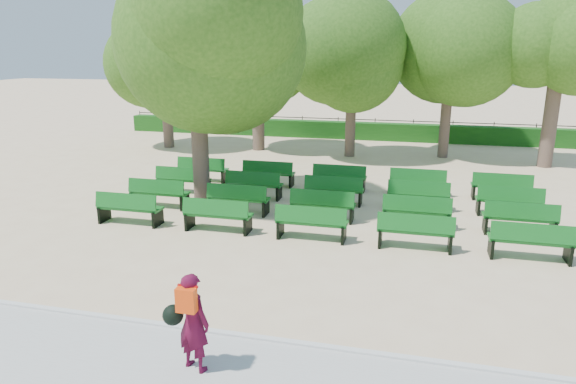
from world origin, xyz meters
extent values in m
plane|color=beige|center=(0.00, 0.00, 0.00)|extent=(120.00, 120.00, 0.00)
cube|color=#B8B8B3|center=(0.00, -7.40, 0.03)|extent=(30.00, 2.20, 0.06)
cube|color=silver|center=(0.00, -6.25, 0.05)|extent=(30.00, 0.12, 0.10)
cube|color=#185215|center=(0.00, 14.00, 0.45)|extent=(26.00, 0.70, 0.90)
cube|color=#11651D|center=(0.75, 1.10, 0.45)|extent=(1.83, 0.57, 0.06)
cube|color=#11651D|center=(0.75, 0.89, 0.70)|extent=(1.81, 0.21, 0.42)
cylinder|color=brown|center=(-3.23, 0.90, 1.74)|extent=(0.51, 0.51, 3.49)
ellipsoid|color=#36631A|center=(-3.23, 0.90, 4.93)|extent=(5.24, 5.24, 4.72)
imported|color=#4C0A25|center=(0.13, -7.25, 0.83)|extent=(0.65, 0.53, 1.54)
cube|color=#FF470D|center=(0.13, -7.43, 1.27)|extent=(0.29, 0.14, 0.36)
sphere|color=black|center=(-0.16, -7.30, 0.93)|extent=(0.31, 0.31, 0.31)
camera|label=1|loc=(3.10, -13.42, 4.68)|focal=32.00mm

